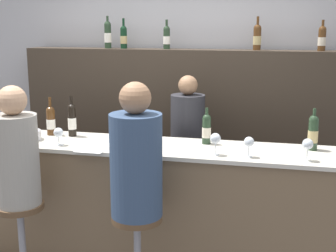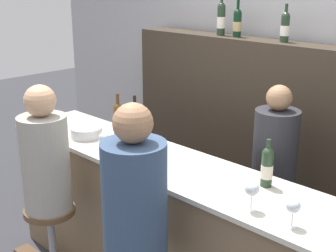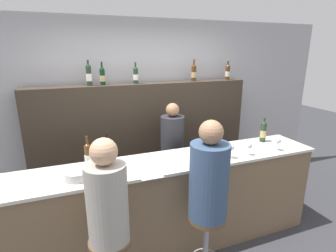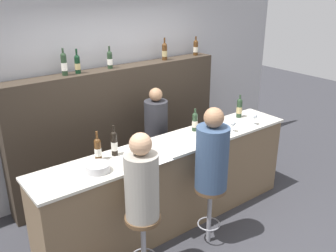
{
  "view_description": "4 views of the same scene",
  "coord_description": "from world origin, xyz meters",
  "px_view_note": "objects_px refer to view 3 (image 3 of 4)",
  "views": [
    {
      "loc": [
        0.97,
        -3.1,
        1.97
      ],
      "look_at": [
        0.2,
        0.2,
        1.22
      ],
      "focal_mm": 50.0,
      "sensor_mm": 36.0,
      "label": 1
    },
    {
      "loc": [
        1.77,
        -1.74,
        2.21
      ],
      "look_at": [
        -0.21,
        0.29,
        1.29
      ],
      "focal_mm": 50.0,
      "sensor_mm": 36.0,
      "label": 2
    },
    {
      "loc": [
        -0.98,
        -2.08,
        2.16
      ],
      "look_at": [
        -0.06,
        0.31,
        1.42
      ],
      "focal_mm": 28.0,
      "sensor_mm": 36.0,
      "label": 3
    },
    {
      "loc": [
        -2.4,
        -2.77,
        2.8
      ],
      "look_at": [
        -0.1,
        0.22,
        1.31
      ],
      "focal_mm": 40.0,
      "sensor_mm": 36.0,
      "label": 4
    }
  ],
  "objects_px": {
    "bartender": "(172,164)",
    "wine_bottle_backbar_3": "(194,73)",
    "wine_bottle_counter_3": "(263,131)",
    "wine_bottle_backbar_2": "(136,75)",
    "guest_seated_right": "(209,177)",
    "wine_bottle_counter_0": "(88,155)",
    "wine_glass_1": "(231,148)",
    "guest_seated_left": "(107,198)",
    "wine_bottle_backbar_4": "(228,72)",
    "wine_bottle_backbar_1": "(102,76)",
    "wine_glass_0": "(116,167)",
    "wine_bottle_counter_1": "(108,151)",
    "wine_bottle_backbar_0": "(89,75)",
    "wine_glass_3": "(278,141)",
    "bar_stool_right": "(206,231)",
    "metal_bowl": "(78,174)",
    "wine_bottle_counter_2": "(207,140)",
    "wine_glass_2": "(249,146)"
  },
  "relations": [
    {
      "from": "wine_bottle_counter_3",
      "to": "wine_bottle_backbar_2",
      "type": "bearing_deg",
      "value": 142.77
    },
    {
      "from": "wine_bottle_counter_0",
      "to": "wine_bottle_backbar_2",
      "type": "relative_size",
      "value": 1.12
    },
    {
      "from": "wine_bottle_counter_0",
      "to": "wine_bottle_backbar_2",
      "type": "xyz_separation_m",
      "value": [
        0.76,
        1.03,
        0.66
      ]
    },
    {
      "from": "wine_bottle_counter_2",
      "to": "bar_stool_right",
      "type": "height_order",
      "value": "wine_bottle_counter_2"
    },
    {
      "from": "wine_bottle_backbar_3",
      "to": "bartender",
      "type": "distance_m",
      "value": 1.38
    },
    {
      "from": "wine_bottle_backbar_4",
      "to": "wine_glass_1",
      "type": "distance_m",
      "value": 1.69
    },
    {
      "from": "wine_bottle_counter_1",
      "to": "wine_bottle_backbar_0",
      "type": "height_order",
      "value": "wine_bottle_backbar_0"
    },
    {
      "from": "wine_bottle_backbar_0",
      "to": "metal_bowl",
      "type": "relative_size",
      "value": 1.36
    },
    {
      "from": "bar_stool_right",
      "to": "wine_bottle_backbar_3",
      "type": "bearing_deg",
      "value": 68.46
    },
    {
      "from": "wine_bottle_counter_1",
      "to": "guest_seated_right",
      "type": "xyz_separation_m",
      "value": [
        0.76,
        -0.69,
        -0.09
      ]
    },
    {
      "from": "wine_bottle_counter_0",
      "to": "wine_glass_1",
      "type": "relative_size",
      "value": 1.99
    },
    {
      "from": "wine_bottle_counter_3",
      "to": "wine_glass_1",
      "type": "xyz_separation_m",
      "value": [
        -0.68,
        -0.31,
        -0.02
      ]
    },
    {
      "from": "wine_bottle_backbar_3",
      "to": "guest_seated_left",
      "type": "xyz_separation_m",
      "value": [
        -1.55,
        -1.71,
        -0.76
      ]
    },
    {
      "from": "wine_bottle_backbar_2",
      "to": "bar_stool_right",
      "type": "distance_m",
      "value": 2.16
    },
    {
      "from": "wine_bottle_backbar_2",
      "to": "wine_glass_0",
      "type": "height_order",
      "value": "wine_bottle_backbar_2"
    },
    {
      "from": "wine_glass_3",
      "to": "wine_bottle_counter_0",
      "type": "bearing_deg",
      "value": 171.53
    },
    {
      "from": "wine_glass_1",
      "to": "bar_stool_right",
      "type": "relative_size",
      "value": 0.23
    },
    {
      "from": "wine_bottle_counter_1",
      "to": "guest_seated_left",
      "type": "relative_size",
      "value": 0.39
    },
    {
      "from": "wine_bottle_backbar_3",
      "to": "wine_bottle_counter_1",
      "type": "bearing_deg",
      "value": -144.47
    },
    {
      "from": "bartender",
      "to": "wine_bottle_backbar_3",
      "type": "bearing_deg",
      "value": 44.72
    },
    {
      "from": "wine_bottle_counter_0",
      "to": "guest_seated_right",
      "type": "xyz_separation_m",
      "value": [
        0.95,
        -0.69,
        -0.08
      ]
    },
    {
      "from": "wine_glass_0",
      "to": "metal_bowl",
      "type": "height_order",
      "value": "wine_glass_0"
    },
    {
      "from": "wine_bottle_counter_2",
      "to": "guest_seated_left",
      "type": "height_order",
      "value": "guest_seated_left"
    },
    {
      "from": "guest_seated_right",
      "to": "bartender",
      "type": "xyz_separation_m",
      "value": [
        0.12,
        1.17,
        -0.39
      ]
    },
    {
      "from": "wine_bottle_counter_1",
      "to": "wine_bottle_counter_2",
      "type": "bearing_deg",
      "value": 0.0
    },
    {
      "from": "wine_bottle_backbar_1",
      "to": "wine_glass_0",
      "type": "bearing_deg",
      "value": -94.14
    },
    {
      "from": "wine_bottle_counter_3",
      "to": "wine_bottle_backbar_0",
      "type": "relative_size",
      "value": 0.97
    },
    {
      "from": "wine_bottle_backbar_1",
      "to": "guest_seated_right",
      "type": "bearing_deg",
      "value": -69.51
    },
    {
      "from": "wine_bottle_counter_0",
      "to": "guest_seated_right",
      "type": "bearing_deg",
      "value": -35.73
    },
    {
      "from": "wine_bottle_counter_1",
      "to": "wine_glass_0",
      "type": "distance_m",
      "value": 0.31
    },
    {
      "from": "wine_bottle_backbar_2",
      "to": "guest_seated_right",
      "type": "distance_m",
      "value": 1.88
    },
    {
      "from": "wine_bottle_backbar_3",
      "to": "wine_bottle_counter_3",
      "type": "bearing_deg",
      "value": -65.03
    },
    {
      "from": "bartender",
      "to": "guest_seated_left",
      "type": "bearing_deg",
      "value": -130.66
    },
    {
      "from": "wine_bottle_counter_0",
      "to": "guest_seated_right",
      "type": "height_order",
      "value": "guest_seated_right"
    },
    {
      "from": "wine_bottle_counter_0",
      "to": "wine_glass_1",
      "type": "xyz_separation_m",
      "value": [
        1.43,
        -0.31,
        -0.01
      ]
    },
    {
      "from": "guest_seated_right",
      "to": "wine_bottle_backbar_4",
      "type": "bearing_deg",
      "value": 53.71
    },
    {
      "from": "wine_bottle_backbar_4",
      "to": "guest_seated_right",
      "type": "bearing_deg",
      "value": -126.29
    },
    {
      "from": "wine_bottle_counter_0",
      "to": "wine_bottle_backbar_0",
      "type": "xyz_separation_m",
      "value": [
        0.15,
        1.03,
        0.68
      ]
    },
    {
      "from": "wine_bottle_counter_3",
      "to": "guest_seated_left",
      "type": "height_order",
      "value": "guest_seated_left"
    },
    {
      "from": "wine_glass_3",
      "to": "bar_stool_right",
      "type": "relative_size",
      "value": 0.22
    },
    {
      "from": "wine_glass_2",
      "to": "wine_bottle_counter_1",
      "type": "bearing_deg",
      "value": 168.23
    },
    {
      "from": "wine_bottle_backbar_3",
      "to": "wine_bottle_counter_2",
      "type": "bearing_deg",
      "value": -106.99
    },
    {
      "from": "wine_bottle_backbar_4",
      "to": "guest_seated_left",
      "type": "height_order",
      "value": "wine_bottle_backbar_4"
    },
    {
      "from": "wine_glass_1",
      "to": "wine_bottle_backbar_2",
      "type": "bearing_deg",
      "value": 116.66
    },
    {
      "from": "wine_bottle_counter_1",
      "to": "wine_bottle_backbar_0",
      "type": "bearing_deg",
      "value": 92.56
    },
    {
      "from": "guest_seated_left",
      "to": "wine_bottle_backbar_4",
      "type": "bearing_deg",
      "value": 38.73
    },
    {
      "from": "wine_bottle_backbar_0",
      "to": "wine_bottle_backbar_1",
      "type": "relative_size",
      "value": 1.08
    },
    {
      "from": "wine_bottle_counter_0",
      "to": "wine_glass_2",
      "type": "distance_m",
      "value": 1.69
    },
    {
      "from": "wine_bottle_backbar_2",
      "to": "wine_bottle_backbar_3",
      "type": "distance_m",
      "value": 0.87
    },
    {
      "from": "wine_glass_2",
      "to": "bar_stool_right",
      "type": "height_order",
      "value": "wine_glass_2"
    }
  ]
}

